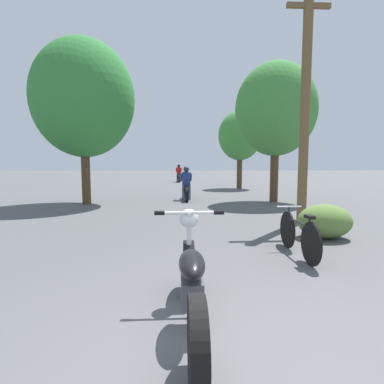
{
  "coord_description": "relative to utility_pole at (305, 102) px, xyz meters",
  "views": [
    {
      "loc": [
        -0.43,
        -1.94,
        1.55
      ],
      "look_at": [
        -0.09,
        4.71,
        0.9
      ],
      "focal_mm": 28.0,
      "sensor_mm": 36.0,
      "label": 1
    }
  ],
  "objects": [
    {
      "name": "ground_plane",
      "position": [
        -2.84,
        -5.67,
        -3.09
      ],
      "size": [
        120.0,
        120.0,
        0.0
      ],
      "primitive_type": "plane",
      "color": "#515154"
    },
    {
      "name": "utility_pole",
      "position": [
        0.0,
        0.0,
        0.0
      ],
      "size": [
        1.1,
        0.24,
        6.01
      ],
      "color": "brown",
      "rests_on": "ground"
    },
    {
      "name": "roadside_tree_right_near",
      "position": [
        0.6,
        4.08,
        0.52
      ],
      "size": [
        3.15,
        2.83,
        5.44
      ],
      "color": "#513A23",
      "rests_on": "ground"
    },
    {
      "name": "roadside_tree_right_far",
      "position": [
        0.54,
        10.4,
        0.08
      ],
      "size": [
        2.59,
        2.33,
        4.69
      ],
      "color": "#513A23",
      "rests_on": "ground"
    },
    {
      "name": "roadside_tree_left",
      "position": [
        -6.68,
        3.83,
        0.8
      ],
      "size": [
        3.73,
        3.36,
        6.05
      ],
      "color": "#513A23",
      "rests_on": "ground"
    },
    {
      "name": "roadside_bush",
      "position": [
        -0.23,
        -1.69,
        -2.74
      ],
      "size": [
        1.1,
        0.88,
        0.7
      ],
      "color": "#5B7A38",
      "rests_on": "ground"
    },
    {
      "name": "motorcycle_foreground",
      "position": [
        -3.13,
        -4.91,
        -2.66
      ],
      "size": [
        0.75,
        2.11,
        1.04
      ],
      "color": "black",
      "rests_on": "ground"
    },
    {
      "name": "motorcycle_rider_lead",
      "position": [
        -2.87,
        4.92,
        -2.55
      ],
      "size": [
        0.5,
        2.02,
        1.42
      ],
      "color": "black",
      "rests_on": "ground"
    },
    {
      "name": "motorcycle_rider_far",
      "position": [
        -3.1,
        16.9,
        -2.55
      ],
      "size": [
        0.5,
        2.03,
        1.45
      ],
      "color": "black",
      "rests_on": "ground"
    },
    {
      "name": "bicycle_parked",
      "position": [
        -1.25,
        -2.83,
        -2.73
      ],
      "size": [
        0.44,
        1.63,
        0.78
      ],
      "color": "black",
      "rests_on": "ground"
    }
  ]
}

